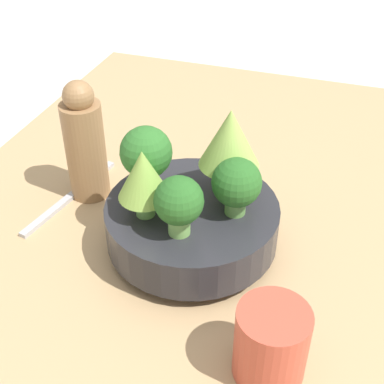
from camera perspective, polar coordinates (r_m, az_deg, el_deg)
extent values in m
plane|color=silver|center=(0.68, 0.65, -9.27)|extent=(6.00, 6.00, 0.00)
cube|color=tan|center=(0.66, 0.67, -7.94)|extent=(1.08, 0.74, 0.04)
cylinder|color=#28282D|center=(0.65, 0.00, -5.36)|extent=(0.09, 0.09, 0.01)
cylinder|color=#28282D|center=(0.63, 0.00, -3.24)|extent=(0.20, 0.20, 0.05)
cylinder|color=#7AB256|center=(0.57, -1.37, -3.38)|extent=(0.02, 0.02, 0.02)
sphere|color=#286023|center=(0.55, -1.42, -0.92)|extent=(0.05, 0.05, 0.05)
cylinder|color=#6BA34C|center=(0.60, -5.02, -1.41)|extent=(0.02, 0.02, 0.03)
cone|color=#84AD47|center=(0.57, -5.23, 1.89)|extent=(0.06, 0.06, 0.06)
cylinder|color=#6BA34C|center=(0.63, -4.74, 1.21)|extent=(0.02, 0.02, 0.04)
sphere|color=#2D6B28|center=(0.60, -4.93, 4.26)|extent=(0.06, 0.06, 0.06)
cylinder|color=#609347|center=(0.60, 4.64, -1.35)|extent=(0.02, 0.02, 0.02)
sphere|color=#286023|center=(0.58, 4.79, 1.02)|extent=(0.06, 0.06, 0.06)
cylinder|color=#609347|center=(0.63, 3.86, 1.55)|extent=(0.02, 0.02, 0.04)
cone|color=#93B751|center=(0.60, 4.07, 5.76)|extent=(0.07, 0.07, 0.07)
cylinder|color=#C64C38|center=(0.51, 8.42, -15.68)|extent=(0.07, 0.07, 0.08)
cylinder|color=#997047|center=(0.72, -11.26, 4.31)|extent=(0.05, 0.05, 0.14)
sphere|color=#997047|center=(0.68, -12.05, 10.00)|extent=(0.04, 0.04, 0.04)
cube|color=#B2B2B7|center=(0.75, -12.80, -0.47)|extent=(0.19, 0.04, 0.01)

